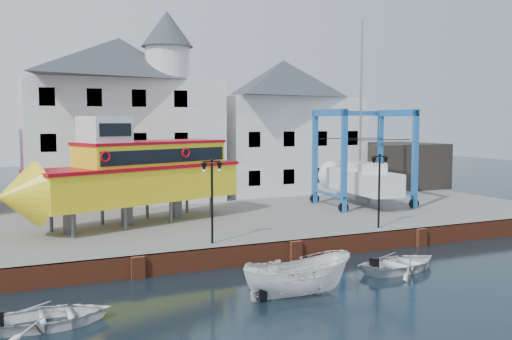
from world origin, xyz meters
name	(u,v)px	position (x,y,z in m)	size (l,w,h in m)	color
ground	(295,260)	(0.00, 0.00, 0.00)	(140.00, 140.00, 0.00)	#13242C
hardstanding	(218,217)	(0.00, 11.00, 0.50)	(44.00, 22.00, 1.00)	slate
quay_wall	(294,250)	(0.00, 0.10, 0.50)	(44.00, 0.47, 1.00)	maroon
building_white_main	(123,117)	(-4.87, 18.39, 7.34)	(14.00, 8.30, 14.00)	silver
building_white_right	(283,126)	(9.00, 19.00, 6.60)	(12.00, 8.00, 11.20)	silver
shed_dark	(391,165)	(19.00, 17.00, 3.00)	(8.00, 7.00, 4.00)	black
lamp_post_left	(212,179)	(-4.00, 1.20, 4.17)	(1.12, 0.32, 4.20)	black
lamp_post_right	(379,172)	(6.00, 1.20, 4.17)	(1.12, 0.32, 4.20)	black
tour_boat	(127,174)	(-6.80, 7.83, 3.97)	(14.74, 8.19, 6.29)	#59595E
travel_lift	(358,174)	(10.11, 9.31, 3.19)	(6.54, 8.86, 13.14)	#1F55A2
motorboat_a	(298,296)	(-2.68, -5.24, 0.00)	(1.77, 4.70, 1.82)	white
motorboat_b	(402,270)	(3.70, -3.78, 0.00)	(3.05, 4.27, 0.89)	white
motorboat_d	(50,326)	(-12.07, -4.68, 0.00)	(2.96, 4.14, 0.86)	white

